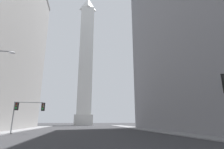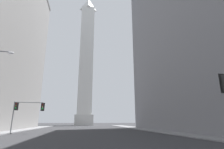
% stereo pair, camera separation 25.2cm
% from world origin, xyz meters
% --- Properties ---
extents(sidewalk_right, '(5.00, 95.70, 0.15)m').
position_xyz_m(sidewalk_right, '(14.19, 28.71, 0.07)').
color(sidewalk_right, slate).
rests_on(sidewalk_right, ground_plane).
extents(building_right, '(29.22, 42.87, 45.39)m').
position_xyz_m(building_right, '(29.05, 26.85, 22.70)').
color(building_right, slate).
rests_on(building_right, ground_plane).
extents(obelisk, '(8.15, 8.15, 66.75)m').
position_xyz_m(obelisk, '(0.00, 79.75, 32.20)').
color(obelisk, silver).
rests_on(obelisk, ground_plane).
extents(traffic_light_mid_left, '(4.78, 0.52, 4.92)m').
position_xyz_m(traffic_light_mid_left, '(-10.08, 27.37, 3.74)').
color(traffic_light_mid_left, slate).
rests_on(traffic_light_mid_left, ground_plane).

